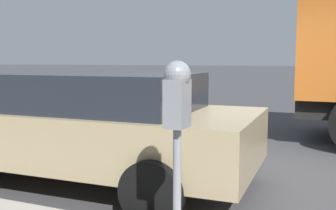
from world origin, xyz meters
name	(u,v)px	position (x,y,z in m)	size (l,w,h in m)	color
ground_plane	(238,176)	(0.00, 0.00, 0.00)	(220.00, 220.00, 0.00)	#424244
parking_meter	(177,110)	(-2.64, -0.13, 1.23)	(0.21, 0.19, 1.43)	gray
car_tan	(89,124)	(-0.95, 1.74, 0.76)	(2.19, 4.38, 1.41)	tan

